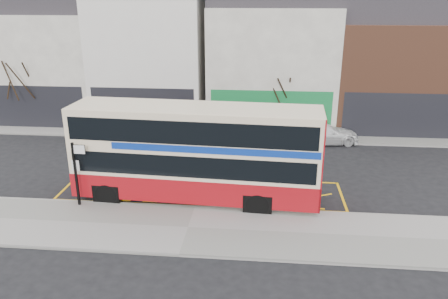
# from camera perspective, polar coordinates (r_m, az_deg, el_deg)

# --- Properties ---
(ground) EXTENTS (120.00, 120.00, 0.00)m
(ground) POSITION_cam_1_polar(r_m,az_deg,el_deg) (20.82, -3.62, -7.28)
(ground) COLOR black
(ground) RESTS_ON ground
(pavement) EXTENTS (40.00, 4.00, 0.15)m
(pavement) POSITION_cam_1_polar(r_m,az_deg,el_deg) (18.79, -4.72, -10.25)
(pavement) COLOR gray
(pavement) RESTS_ON ground
(kerb) EXTENTS (40.00, 0.15, 0.15)m
(kerb) POSITION_cam_1_polar(r_m,az_deg,el_deg) (20.45, -3.79, -7.57)
(kerb) COLOR gray
(kerb) RESTS_ON ground
(far_pavement) EXTENTS (50.00, 3.00, 0.15)m
(far_pavement) POSITION_cam_1_polar(r_m,az_deg,el_deg) (30.90, -0.50, 2.15)
(far_pavement) COLOR gray
(far_pavement) RESTS_ON ground
(road_markings) EXTENTS (14.00, 3.40, 0.01)m
(road_markings) POSITION_cam_1_polar(r_m,az_deg,el_deg) (22.23, -2.99, -5.39)
(road_markings) COLOR #FCB80D
(road_markings) RESTS_ON ground
(terrace_far_left) EXTENTS (8.00, 8.01, 10.80)m
(terrace_far_left) POSITION_cam_1_polar(r_m,az_deg,el_deg) (37.44, -21.31, 11.41)
(terrace_far_left) COLOR silver
(terrace_far_left) RESTS_ON ground
(terrace_left) EXTENTS (8.00, 8.01, 11.80)m
(terrace_left) POSITION_cam_1_polar(r_m,az_deg,el_deg) (34.60, -9.16, 12.72)
(terrace_left) COLOR silver
(terrace_left) RESTS_ON ground
(terrace_green_shop) EXTENTS (9.00, 8.01, 11.30)m
(terrace_green_shop) POSITION_cam_1_polar(r_m,az_deg,el_deg) (33.56, 6.28, 12.21)
(terrace_green_shop) COLOR silver
(terrace_green_shop) RESTS_ON ground
(terrace_right) EXTENTS (9.00, 8.01, 10.30)m
(terrace_right) POSITION_cam_1_polar(r_m,az_deg,el_deg) (34.93, 21.43, 10.46)
(terrace_right) COLOR brown
(terrace_right) RESTS_ON ground
(double_decker_bus) EXTENTS (11.68, 3.30, 4.61)m
(double_decker_bus) POSITION_cam_1_polar(r_m,az_deg,el_deg) (20.45, -3.59, -0.36)
(double_decker_bus) COLOR beige
(double_decker_bus) RESTS_ON ground
(bus_stop_post) EXTENTS (0.76, 0.13, 3.05)m
(bus_stop_post) POSITION_cam_1_polar(r_m,az_deg,el_deg) (20.86, -18.70, -2.33)
(bus_stop_post) COLOR black
(bus_stop_post) RESTS_ON pavement
(car_silver) EXTENTS (4.26, 2.24, 1.38)m
(car_silver) POSITION_cam_1_polar(r_m,az_deg,el_deg) (30.36, -15.23, 2.33)
(car_silver) COLOR #BCBCC1
(car_silver) RESTS_ON ground
(car_grey) EXTENTS (4.20, 1.83, 1.34)m
(car_grey) POSITION_cam_1_polar(r_m,az_deg,el_deg) (28.25, 1.06, 1.70)
(car_grey) COLOR #393D40
(car_grey) RESTS_ON ground
(car_white) EXTENTS (5.06, 2.73, 1.39)m
(car_white) POSITION_cam_1_polar(r_m,az_deg,el_deg) (29.60, 12.71, 2.11)
(car_white) COLOR white
(car_white) RESTS_ON ground
(street_tree_left) EXTENTS (2.94, 2.94, 6.34)m
(street_tree_left) POSITION_cam_1_polar(r_m,az_deg,el_deg) (34.57, -25.23, 9.43)
(street_tree_left) COLOR black
(street_tree_left) RESTS_ON ground
(street_tree_right) EXTENTS (2.44, 2.44, 5.28)m
(street_tree_right) POSITION_cam_1_polar(r_m,az_deg,el_deg) (30.35, 7.37, 8.53)
(street_tree_right) COLOR black
(street_tree_right) RESTS_ON ground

